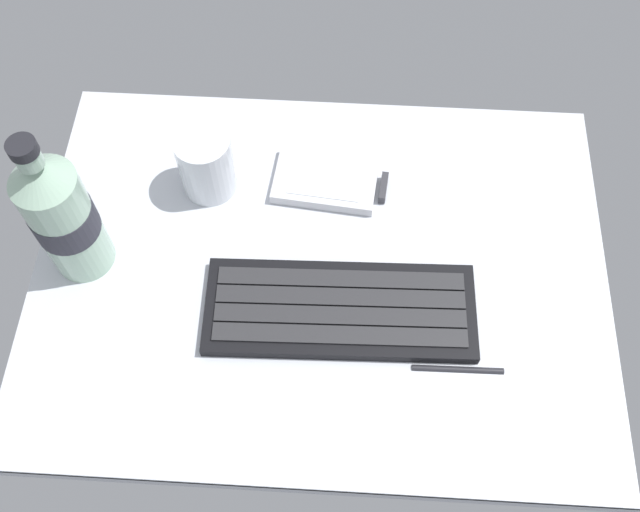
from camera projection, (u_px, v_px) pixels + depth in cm
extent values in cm
cube|color=silver|center=(320.00, 273.00, 82.42)|extent=(64.00, 48.00, 2.00)
cube|color=silver|center=(306.00, 482.00, 70.01)|extent=(64.00, 1.20, 0.80)
cube|color=black|center=(340.00, 310.00, 78.38)|extent=(29.28, 11.77, 1.40)
cube|color=#28282B|center=(341.00, 279.00, 79.22)|extent=(26.72, 2.71, 0.30)
cube|color=#28282B|center=(341.00, 297.00, 78.16)|extent=(26.72, 2.71, 0.30)
cube|color=#28282B|center=(340.00, 316.00, 77.11)|extent=(26.72, 2.71, 0.30)
cube|color=#28282B|center=(340.00, 335.00, 76.06)|extent=(26.72, 2.71, 0.30)
cube|color=silver|center=(330.00, 180.00, 86.41)|extent=(12.70, 8.76, 1.40)
cube|color=silver|center=(330.00, 177.00, 85.75)|extent=(8.95, 6.74, 0.10)
cube|color=#333338|center=(383.00, 188.00, 85.93)|extent=(1.18, 3.86, 1.12)
cylinder|color=silver|center=(206.00, 163.00, 83.25)|extent=(6.40, 6.40, 8.50)
cylinder|color=red|center=(207.00, 169.00, 84.12)|extent=(5.50, 5.50, 6.12)
cylinder|color=#9EC1A8|center=(66.00, 221.00, 75.76)|extent=(6.60, 6.60, 15.00)
cone|color=#9EC1A8|center=(37.00, 172.00, 67.94)|extent=(6.60, 6.60, 2.80)
cylinder|color=#9EC1A8|center=(29.00, 157.00, 65.92)|extent=(2.51, 2.51, 1.80)
cylinder|color=black|center=(23.00, 147.00, 64.60)|extent=(2.77, 2.77, 1.20)
cylinder|color=#2D2D38|center=(64.00, 217.00, 75.10)|extent=(6.73, 6.73, 3.80)
cylinder|color=#26262B|center=(458.00, 368.00, 75.57)|extent=(9.51, 0.84, 0.70)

